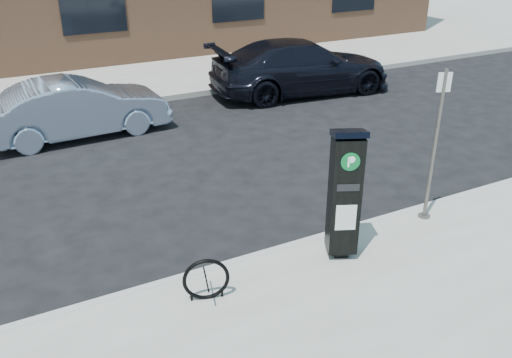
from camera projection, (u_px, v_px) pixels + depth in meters
ground at (291, 252)px, 8.03m from camera, size 120.00×120.00×0.00m
sidewalk_far at (88, 57)px, 19.19m from camera, size 60.00×12.00×0.15m
curb_near at (292, 248)px, 7.98m from camera, size 60.00×0.12×0.16m
curb_far at (136, 103)px, 14.41m from camera, size 60.00×0.12×0.16m
parking_kiosk at (345, 193)px, 7.28m from camera, size 0.56×0.53×1.91m
sign_pole at (434, 148)px, 8.18m from camera, size 0.21×0.19×2.40m
bike_rack at (206, 280)px, 6.68m from camera, size 0.58×0.21×0.59m
car_silver at (78, 108)px, 12.13m from camera, size 4.02×1.54×1.31m
car_dark at (301, 67)px, 15.18m from camera, size 5.36×2.62×1.50m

